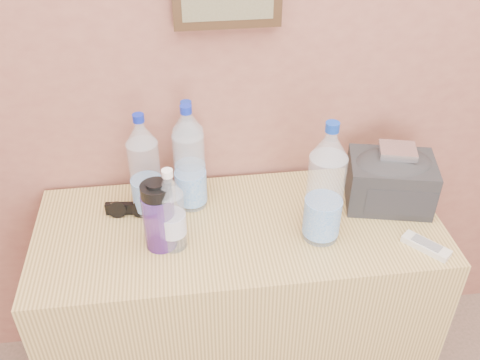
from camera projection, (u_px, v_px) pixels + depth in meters
name	position (u px, v px, depth m)	size (l,w,h in m)	color
dresser	(239.00, 310.00, 1.82)	(1.21, 0.51, 0.76)	#AB8047
pet_large_a	(145.00, 171.00, 1.57)	(0.09, 0.09, 0.34)	white
pet_large_b	(189.00, 163.00, 1.59)	(0.09, 0.09, 0.34)	silver
pet_large_c	(189.00, 156.00, 1.63)	(0.09, 0.09, 0.33)	silver
pet_large_d	(325.00, 190.00, 1.46)	(0.10, 0.10, 0.38)	#A8C8D3
pet_small	(171.00, 214.00, 1.46)	(0.07, 0.07, 0.26)	silver
nalgene_bottle	(159.00, 215.00, 1.47)	(0.09, 0.09, 0.22)	#592794
sunglasses	(130.00, 208.00, 1.63)	(0.15, 0.05, 0.04)	black
ac_remote	(426.00, 246.00, 1.51)	(0.14, 0.04, 0.02)	white
toiletry_bag	(390.00, 179.00, 1.64)	(0.25, 0.18, 0.17)	black
foil_packet	(398.00, 151.00, 1.59)	(0.11, 0.09, 0.02)	white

